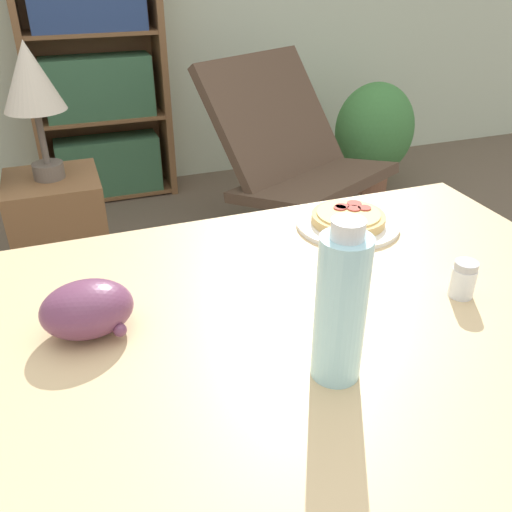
% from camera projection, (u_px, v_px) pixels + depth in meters
% --- Properties ---
extents(dining_table, '(1.25, 0.87, 0.78)m').
position_uv_depth(dining_table, '(287.00, 374.00, 0.94)').
color(dining_table, '#D1B27F').
rests_on(dining_table, ground_plane).
extents(pizza_on_plate, '(0.23, 0.23, 0.04)m').
position_uv_depth(pizza_on_plate, '(348.00, 221.00, 1.20)').
color(pizza_on_plate, white).
rests_on(pizza_on_plate, dining_table).
extents(grape_bunch, '(0.15, 0.11, 0.09)m').
position_uv_depth(grape_bunch, '(87.00, 309.00, 0.86)').
color(grape_bunch, '#6B3856').
rests_on(grape_bunch, dining_table).
extents(drink_bottle, '(0.07, 0.07, 0.25)m').
position_uv_depth(drink_bottle, '(341.00, 307.00, 0.73)').
color(drink_bottle, '#A3DBEA').
rests_on(drink_bottle, dining_table).
extents(salt_shaker, '(0.04, 0.04, 0.07)m').
position_uv_depth(salt_shaker, '(463.00, 279.00, 0.95)').
color(salt_shaker, white).
rests_on(salt_shaker, dining_table).
extents(lounge_chair_far, '(0.92, 0.99, 0.88)m').
position_uv_depth(lounge_chair_far, '(297.00, 189.00, 2.66)').
color(lounge_chair_far, black).
rests_on(lounge_chair_far, ground_plane).
extents(bookshelf, '(0.75, 0.29, 1.40)m').
position_uv_depth(bookshelf, '(98.00, 83.00, 3.00)').
color(bookshelf, brown).
rests_on(bookshelf, ground_plane).
extents(side_table, '(0.34, 0.34, 0.58)m').
position_uv_depth(side_table, '(64.00, 247.00, 2.13)').
color(side_table, brown).
rests_on(side_table, ground_plane).
extents(table_lamp, '(0.21, 0.21, 0.48)m').
position_uv_depth(table_lamp, '(31.00, 83.00, 1.82)').
color(table_lamp, '#665B51').
rests_on(table_lamp, side_table).
extents(potted_plant_floor, '(0.48, 0.41, 0.65)m').
position_uv_depth(potted_plant_floor, '(374.00, 134.00, 3.23)').
color(potted_plant_floor, '#8E5B42').
rests_on(potted_plant_floor, ground_plane).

